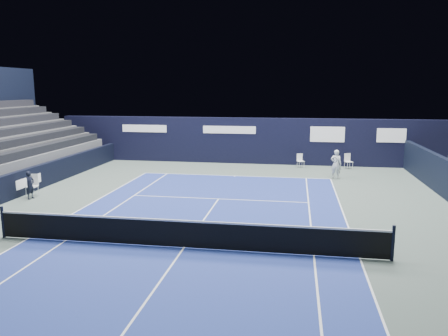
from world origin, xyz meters
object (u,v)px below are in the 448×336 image
at_px(folding_chair_back_a, 300,160).
at_px(tennis_player, 336,164).
at_px(folding_chair_back_b, 348,160).
at_px(line_judge_chair, 33,184).
at_px(tennis_net, 184,233).

relative_size(folding_chair_back_a, tennis_player, 0.54).
bearing_deg(folding_chair_back_a, tennis_player, -82.88).
height_order(folding_chair_back_b, line_judge_chair, line_judge_chair).
xyz_separation_m(folding_chair_back_a, folding_chair_back_b, (3.02, 0.07, 0.04)).
bearing_deg(folding_chair_back_a, line_judge_chair, -166.18).
bearing_deg(folding_chair_back_b, tennis_player, -131.85).
height_order(tennis_net, tennis_player, tennis_player).
height_order(line_judge_chair, tennis_net, tennis_net).
bearing_deg(folding_chair_back_b, tennis_net, -138.09).
bearing_deg(tennis_player, folding_chair_back_b, 72.46).
bearing_deg(line_judge_chair, folding_chair_back_a, 35.59).
relative_size(folding_chair_back_b, tennis_player, 0.59).
distance_m(tennis_net, tennis_player, 13.45).
bearing_deg(tennis_net, line_judge_chair, 147.95).
distance_m(folding_chair_back_b, line_judge_chair, 18.53).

